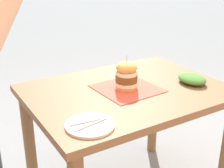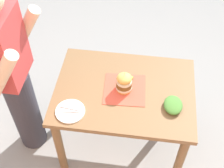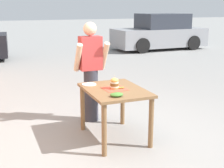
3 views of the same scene
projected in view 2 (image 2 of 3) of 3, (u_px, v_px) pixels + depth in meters
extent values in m
plane|color=gray|center=(122.00, 141.00, 3.02)|extent=(80.00, 80.00, 0.00)
cube|color=brown|center=(125.00, 91.00, 2.46)|extent=(0.82, 1.10, 0.04)
cylinder|color=brown|center=(179.00, 162.00, 2.48)|extent=(0.07, 0.07, 0.73)
cylinder|color=brown|center=(179.00, 95.00, 2.93)|extent=(0.07, 0.07, 0.73)
cylinder|color=brown|center=(60.00, 147.00, 2.56)|extent=(0.07, 0.07, 0.73)
cylinder|color=brown|center=(77.00, 84.00, 3.02)|extent=(0.07, 0.07, 0.73)
cube|color=#D64C38|center=(125.00, 90.00, 2.44)|extent=(0.34, 0.34, 0.00)
cylinder|color=gold|center=(124.00, 89.00, 2.43)|extent=(0.12, 0.12, 0.02)
cylinder|color=silver|center=(124.00, 87.00, 2.42)|extent=(0.13, 0.13, 0.02)
cylinder|color=brown|center=(124.00, 84.00, 2.39)|extent=(0.12, 0.12, 0.04)
cylinder|color=silver|center=(124.00, 82.00, 2.37)|extent=(0.12, 0.12, 0.02)
ellipsoid|color=gold|center=(124.00, 79.00, 2.35)|extent=(0.12, 0.12, 0.07)
cylinder|color=#D1B77F|center=(124.00, 75.00, 2.31)|extent=(0.00, 0.00, 0.05)
cylinder|color=#8EA83D|center=(130.00, 80.00, 2.49)|extent=(0.08, 0.05, 0.02)
cylinder|color=white|center=(70.00, 111.00, 2.30)|extent=(0.22, 0.22, 0.01)
cylinder|color=silver|center=(70.00, 112.00, 2.28)|extent=(0.04, 0.17, 0.01)
cylinder|color=silver|center=(71.00, 109.00, 2.30)|extent=(0.03, 0.17, 0.01)
ellipsoid|color=#477F33|center=(173.00, 105.00, 2.31)|extent=(0.18, 0.14, 0.05)
cylinder|color=#33333D|center=(25.00, 111.00, 2.70)|extent=(0.24, 0.24, 0.90)
cube|color=#B73838|center=(3.00, 48.00, 2.15)|extent=(0.36, 0.22, 0.56)
cylinder|color=beige|center=(1.00, 78.00, 2.04)|extent=(0.09, 0.34, 0.50)
cylinder|color=beige|center=(23.00, 33.00, 2.34)|extent=(0.09, 0.34, 0.50)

